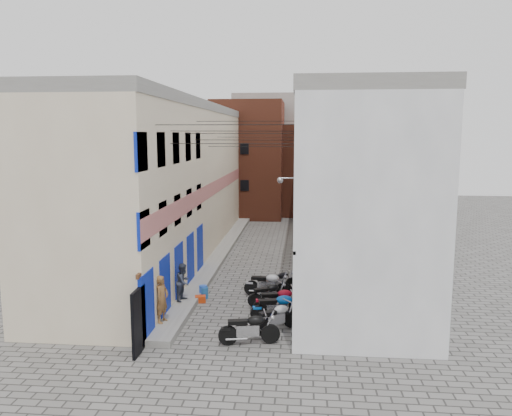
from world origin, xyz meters
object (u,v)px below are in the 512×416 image
(motorcycle_d, at_px, (279,299))
(motorcycle_e, at_px, (269,293))
(motorcycle_f, at_px, (268,283))
(water_jug_far, at_px, (203,292))
(person_a, at_px, (162,299))
(person_b, at_px, (183,282))
(motorcycle_a, at_px, (249,327))
(water_jug_near, at_px, (205,293))
(motorcycle_c, at_px, (278,306))
(motorcycle_g, at_px, (279,280))
(motorcycle_b, at_px, (276,316))
(red_crate, at_px, (200,299))

(motorcycle_d, xyz_separation_m, motorcycle_e, (-0.49, 0.96, -0.06))
(motorcycle_f, xyz_separation_m, water_jug_far, (-2.82, -0.49, -0.34))
(person_a, relative_size, person_b, 1.12)
(motorcycle_e, bearing_deg, motorcycle_a, -32.64)
(person_a, distance_m, water_jug_near, 3.74)
(motorcycle_c, relative_size, motorcycle_g, 1.23)
(motorcycle_b, xyz_separation_m, motorcycle_c, (0.02, 0.99, 0.04))
(motorcycle_f, distance_m, person_a, 5.49)
(red_crate, bearing_deg, water_jug_near, 81.18)
(motorcycle_d, xyz_separation_m, red_crate, (-3.45, 1.04, -0.46))
(red_crate, bearing_deg, motorcycle_b, -40.17)
(water_jug_near, distance_m, water_jug_far, 0.12)
(motorcycle_e, distance_m, water_jug_far, 3.04)
(motorcycle_e, height_order, motorcycle_g, motorcycle_e)
(motorcycle_a, height_order, motorcycle_c, motorcycle_c)
(person_a, relative_size, water_jug_near, 3.51)
(motorcycle_d, xyz_separation_m, motorcycle_f, (-0.63, 2.13, 0.01))
(motorcycle_b, distance_m, water_jug_far, 4.91)
(motorcycle_d, relative_size, person_b, 1.31)
(motorcycle_a, relative_size, person_a, 1.21)
(motorcycle_c, height_order, water_jug_far, motorcycle_c)
(motorcycle_a, xyz_separation_m, motorcycle_f, (0.26, 5.20, -0.00))
(motorcycle_b, xyz_separation_m, water_jug_near, (-3.35, 3.42, -0.33))
(water_jug_far, bearing_deg, water_jug_near, -42.85)
(motorcycle_e, height_order, motorcycle_f, motorcycle_f)
(motorcycle_f, height_order, motorcycle_g, motorcycle_f)
(motorcycle_g, bearing_deg, motorcycle_b, -21.72)
(motorcycle_a, relative_size, motorcycle_c, 0.98)
(motorcycle_b, bearing_deg, motorcycle_e, 152.06)
(water_jug_near, relative_size, red_crate, 1.12)
(motorcycle_b, bearing_deg, motorcycle_f, 151.15)
(motorcycle_b, relative_size, water_jug_near, 4.01)
(motorcycle_f, xyz_separation_m, motorcycle_g, (0.49, 0.88, -0.10))
(motorcycle_g, distance_m, red_crate, 3.88)
(person_b, bearing_deg, water_jug_near, -18.47)
(person_b, xyz_separation_m, water_jug_near, (0.68, 1.03, -0.79))
(motorcycle_d, bearing_deg, motorcycle_b, -10.66)
(motorcycle_g, relative_size, person_b, 1.12)
(person_a, bearing_deg, motorcycle_c, -61.70)
(motorcycle_a, bearing_deg, motorcycle_c, 147.09)
(motorcycle_b, bearing_deg, motorcycle_g, 143.92)
(motorcycle_d, height_order, red_crate, motorcycle_d)
(motorcycle_d, bearing_deg, motorcycle_c, -9.98)
(motorcycle_c, bearing_deg, motorcycle_g, 168.70)
(motorcycle_a, xyz_separation_m, motorcycle_d, (0.89, 3.07, -0.02))
(motorcycle_b, distance_m, person_a, 4.27)
(water_jug_near, bearing_deg, water_jug_far, 137.15)
(motorcycle_g, bearing_deg, person_b, -80.73)
(motorcycle_c, xyz_separation_m, motorcycle_d, (0.00, 0.87, -0.03))
(motorcycle_e, relative_size, red_crate, 4.13)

